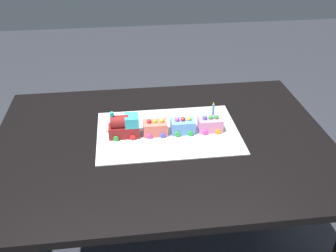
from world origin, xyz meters
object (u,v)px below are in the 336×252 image
object	(u,v)px
cake_car_flatbed_sky_blue	(183,126)
birthday_candle	(213,109)
cake_car_hopper_coral	(155,128)
dining_table	(163,160)
cake_locomotive	(124,126)
cake_car_caboose_bubblegum	(210,124)

from	to	relation	value
cake_car_flatbed_sky_blue	birthday_candle	distance (m)	0.15
cake_car_hopper_coral	cake_car_flatbed_sky_blue	xyz separation A→B (m)	(0.12, 0.00, 0.00)
birthday_candle	dining_table	bearing A→B (deg)	-168.31
cake_locomotive	cake_car_hopper_coral	bearing A→B (deg)	0.00
cake_locomotive	birthday_candle	bearing A→B (deg)	0.00
cake_locomotive	cake_car_caboose_bubblegum	bearing A→B (deg)	0.00
cake_car_hopper_coral	cake_car_caboose_bubblegum	bearing A→B (deg)	0.00
cake_car_caboose_bubblegum	cake_car_flatbed_sky_blue	bearing A→B (deg)	180.00
dining_table	cake_car_flatbed_sky_blue	world-z (taller)	cake_car_flatbed_sky_blue
cake_car_hopper_coral	cake_car_flatbed_sky_blue	distance (m)	0.12
dining_table	cake_car_flatbed_sky_blue	distance (m)	0.17
dining_table	cake_car_hopper_coral	xyz separation A→B (m)	(-0.03, 0.04, 0.14)
dining_table	cake_car_hopper_coral	distance (m)	0.15
cake_car_hopper_coral	cake_car_flatbed_sky_blue	world-z (taller)	same
birthday_candle	cake_locomotive	bearing A→B (deg)	180.00
cake_car_caboose_bubblegum	cake_locomotive	bearing A→B (deg)	-180.00
cake_locomotive	cake_car_caboose_bubblegum	xyz separation A→B (m)	(0.36, 0.00, -0.02)
cake_car_hopper_coral	cake_car_caboose_bubblegum	distance (m)	0.24
cake_car_flatbed_sky_blue	cake_car_caboose_bubblegum	world-z (taller)	same
cake_car_caboose_bubblegum	birthday_candle	distance (m)	0.07
cake_car_hopper_coral	birthday_candle	size ratio (longest dim) A/B	1.56
dining_table	cake_car_caboose_bubblegum	xyz separation A→B (m)	(0.21, 0.04, 0.14)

